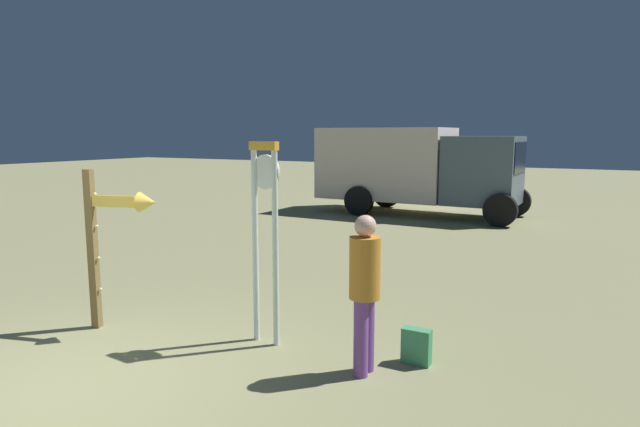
{
  "coord_description": "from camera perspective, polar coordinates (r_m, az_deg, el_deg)",
  "views": [
    {
      "loc": [
        4.56,
        -3.13,
        2.48
      ],
      "look_at": [
        0.41,
        4.56,
        1.2
      ],
      "focal_mm": 30.48,
      "sensor_mm": 36.0,
      "label": 1
    }
  ],
  "objects": [
    {
      "name": "arrow_sign",
      "position": [
        7.25,
        -20.75,
        -1.34
      ],
      "size": [
        0.98,
        0.43,
        2.05
      ],
      "color": "olive",
      "rests_on": "ground_plane"
    },
    {
      "name": "ground_plane",
      "position": [
        6.06,
        -25.8,
        -16.68
      ],
      "size": [
        80.0,
        80.0,
        0.0
      ],
      "primitive_type": "plane",
      "color": "#868559"
    },
    {
      "name": "box_truck_near",
      "position": [
        17.12,
        9.8,
        4.91
      ],
      "size": [
        6.32,
        2.56,
        2.68
      ],
      "color": "beige",
      "rests_on": "ground_plane"
    },
    {
      "name": "person_near_clock",
      "position": [
        5.62,
        4.71,
        -7.64
      ],
      "size": [
        0.32,
        0.32,
        1.67
      ],
      "color": "#76459A",
      "rests_on": "ground_plane"
    },
    {
      "name": "standing_clock",
      "position": [
        6.36,
        -5.78,
        -1.06
      ],
      "size": [
        0.4,
        0.13,
        2.4
      ],
      "color": "silver",
      "rests_on": "ground_plane"
    },
    {
      "name": "backpack",
      "position": [
        6.16,
        10.11,
        -13.59
      ],
      "size": [
        0.31,
        0.18,
        0.39
      ],
      "color": "#3E955F",
      "rests_on": "ground_plane"
    }
  ]
}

